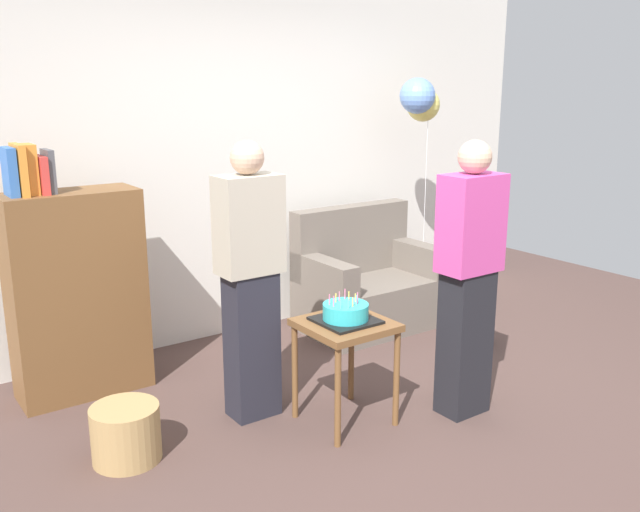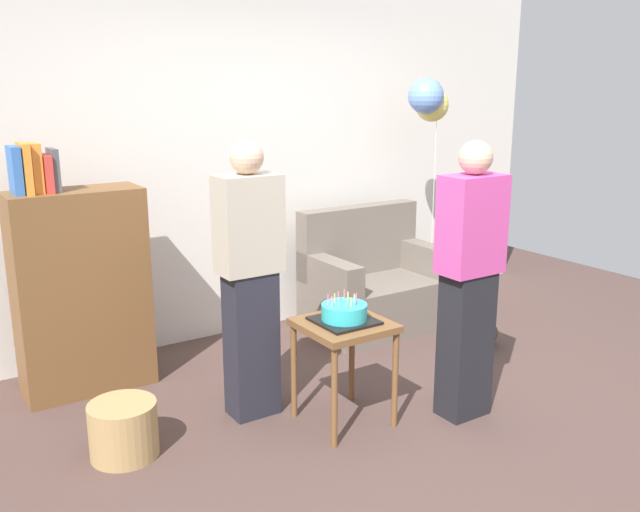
# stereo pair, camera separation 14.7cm
# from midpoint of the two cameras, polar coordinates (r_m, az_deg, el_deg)

# --- Properties ---
(ground_plane) EXTENTS (8.00, 8.00, 0.00)m
(ground_plane) POSITION_cam_midpoint_polar(r_m,az_deg,el_deg) (4.13, 8.28, -13.95)
(ground_plane) COLOR #4C3833
(wall_back) EXTENTS (6.00, 0.10, 2.70)m
(wall_back) POSITION_cam_midpoint_polar(r_m,az_deg,el_deg) (5.37, -5.93, 7.85)
(wall_back) COLOR silver
(wall_back) RESTS_ON ground_plane
(couch) EXTENTS (1.10, 0.70, 0.96)m
(couch) POSITION_cam_midpoint_polar(r_m,az_deg,el_deg) (5.59, 5.17, -2.44)
(couch) COLOR #6B6056
(couch) RESTS_ON ground_plane
(bookshelf) EXTENTS (0.80, 0.36, 1.60)m
(bookshelf) POSITION_cam_midpoint_polar(r_m,az_deg,el_deg) (4.57, -18.35, -2.56)
(bookshelf) COLOR brown
(bookshelf) RESTS_ON ground_plane
(side_table) EXTENTS (0.48, 0.48, 0.62)m
(side_table) POSITION_cam_midpoint_polar(r_m,az_deg,el_deg) (3.96, 3.07, -6.78)
(side_table) COLOR brown
(side_table) RESTS_ON ground_plane
(birthday_cake) EXTENTS (0.32, 0.32, 0.17)m
(birthday_cake) POSITION_cam_midpoint_polar(r_m,az_deg,el_deg) (3.91, 3.10, -4.78)
(birthday_cake) COLOR black
(birthday_cake) RESTS_ON side_table
(person_blowing_candles) EXTENTS (0.36, 0.22, 1.63)m
(person_blowing_candles) POSITION_cam_midpoint_polar(r_m,az_deg,el_deg) (3.97, -4.78, -1.99)
(person_blowing_candles) COLOR #23232D
(person_blowing_candles) RESTS_ON ground_plane
(person_holding_cake) EXTENTS (0.36, 0.22, 1.63)m
(person_holding_cake) POSITION_cam_midpoint_polar(r_m,az_deg,el_deg) (4.06, 13.22, -1.99)
(person_holding_cake) COLOR black
(person_holding_cake) RESTS_ON ground_plane
(wicker_basket) EXTENTS (0.36, 0.36, 0.30)m
(wicker_basket) POSITION_cam_midpoint_polar(r_m,az_deg,el_deg) (3.88, -14.88, -13.73)
(wicker_basket) COLOR #A88451
(wicker_basket) RESTS_ON ground_plane
(handbag) EXTENTS (0.28, 0.14, 0.20)m
(handbag) POSITION_cam_midpoint_polar(r_m,az_deg,el_deg) (5.35, 14.12, -6.34)
(handbag) COLOR #473328
(handbag) RESTS_ON ground_plane
(balloon_bunch) EXTENTS (0.38, 0.32, 1.97)m
(balloon_bunch) POSITION_cam_midpoint_polar(r_m,az_deg,el_deg) (5.64, 9.74, 12.59)
(balloon_bunch) COLOR silver
(balloon_bunch) RESTS_ON ground_plane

